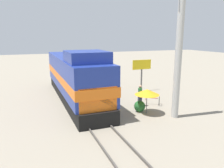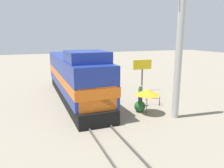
{
  "view_description": "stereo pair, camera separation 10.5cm",
  "coord_description": "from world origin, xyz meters",
  "px_view_note": "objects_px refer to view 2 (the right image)",
  "views": [
    {
      "loc": [
        -4.08,
        -14.49,
        5.81
      ],
      "look_at": [
        1.2,
        -1.17,
        2.63
      ],
      "focal_mm": 35.0,
      "sensor_mm": 36.0,
      "label": 1
    },
    {
      "loc": [
        -3.98,
        -14.53,
        5.81
      ],
      "look_at": [
        1.2,
        -1.17,
        2.63
      ],
      "focal_mm": 35.0,
      "sensor_mm": 36.0,
      "label": 2
    }
  ],
  "objects_px": {
    "vendor_umbrella": "(147,92)",
    "locomotive": "(76,78)",
    "utility_pole": "(179,44)",
    "billboard_sign": "(142,67)",
    "bicycle": "(150,100)",
    "person_bystander": "(140,95)"
  },
  "relations": [
    {
      "from": "person_bystander",
      "to": "utility_pole",
      "type": "bearing_deg",
      "value": -69.92
    },
    {
      "from": "vendor_umbrella",
      "to": "locomotive",
      "type": "bearing_deg",
      "value": 126.9
    },
    {
      "from": "vendor_umbrella",
      "to": "billboard_sign",
      "type": "bearing_deg",
      "value": 64.25
    },
    {
      "from": "locomotive",
      "to": "utility_pole",
      "type": "distance_m",
      "value": 9.52
    },
    {
      "from": "utility_pole",
      "to": "bicycle",
      "type": "relative_size",
      "value": 5.6
    },
    {
      "from": "billboard_sign",
      "to": "person_bystander",
      "type": "xyz_separation_m",
      "value": [
        -2.62,
        -4.5,
        -1.57
      ]
    },
    {
      "from": "bicycle",
      "to": "vendor_umbrella",
      "type": "bearing_deg",
      "value": -1.61
    },
    {
      "from": "billboard_sign",
      "to": "person_bystander",
      "type": "height_order",
      "value": "billboard_sign"
    },
    {
      "from": "utility_pole",
      "to": "vendor_umbrella",
      "type": "bearing_deg",
      "value": 137.81
    },
    {
      "from": "locomotive",
      "to": "billboard_sign",
      "type": "bearing_deg",
      "value": 5.56
    },
    {
      "from": "vendor_umbrella",
      "to": "bicycle",
      "type": "distance_m",
      "value": 2.69
    },
    {
      "from": "bicycle",
      "to": "locomotive",
      "type": "bearing_deg",
      "value": -88.98
    },
    {
      "from": "locomotive",
      "to": "vendor_umbrella",
      "type": "relative_size",
      "value": 7.66
    },
    {
      "from": "locomotive",
      "to": "person_bystander",
      "type": "height_order",
      "value": "locomotive"
    },
    {
      "from": "locomotive",
      "to": "billboard_sign",
      "type": "height_order",
      "value": "locomotive"
    },
    {
      "from": "utility_pole",
      "to": "vendor_umbrella",
      "type": "distance_m",
      "value": 4.1
    },
    {
      "from": "locomotive",
      "to": "bicycle",
      "type": "distance_m",
      "value": 6.86
    },
    {
      "from": "vendor_umbrella",
      "to": "person_bystander",
      "type": "xyz_separation_m",
      "value": [
        0.39,
        1.75,
        -0.69
      ]
    },
    {
      "from": "vendor_umbrella",
      "to": "billboard_sign",
      "type": "height_order",
      "value": "billboard_sign"
    },
    {
      "from": "locomotive",
      "to": "vendor_umbrella",
      "type": "height_order",
      "value": "locomotive"
    },
    {
      "from": "billboard_sign",
      "to": "bicycle",
      "type": "height_order",
      "value": "billboard_sign"
    },
    {
      "from": "person_bystander",
      "to": "billboard_sign",
      "type": "bearing_deg",
      "value": 59.75
    }
  ]
}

